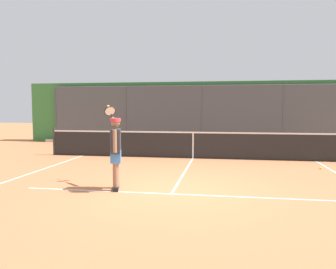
% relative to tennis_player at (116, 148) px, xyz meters
% --- Properties ---
extents(ground_plane, '(60.00, 60.00, 0.00)m').
position_rel_tennis_player_xyz_m(ground_plane, '(-1.29, -0.09, -0.93)').
color(ground_plane, '#B76B42').
extents(court_line_markings, '(8.49, 9.39, 0.01)m').
position_rel_tennis_player_xyz_m(court_line_markings, '(-1.29, 0.57, -0.93)').
color(court_line_markings, white).
rests_on(court_line_markings, ground).
extents(fence_backdrop, '(18.59, 1.37, 3.14)m').
position_rel_tennis_player_xyz_m(fence_backdrop, '(-1.29, -10.27, 0.63)').
color(fence_backdrop, '#474C51').
rests_on(fence_backdrop, ground).
extents(tennis_net, '(10.90, 0.09, 1.07)m').
position_rel_tennis_player_xyz_m(tennis_net, '(-1.29, -4.93, -0.44)').
color(tennis_net, '#2D2D2D').
rests_on(tennis_net, ground).
extents(tennis_player, '(0.72, 1.26, 1.89)m').
position_rel_tennis_player_xyz_m(tennis_player, '(0.00, 0.00, 0.00)').
color(tennis_player, black).
rests_on(tennis_player, ground).
extents(tennis_ball_mid_court, '(0.07, 0.07, 0.07)m').
position_rel_tennis_player_xyz_m(tennis_ball_mid_court, '(-5.24, -3.36, -0.90)').
color(tennis_ball_mid_court, '#C1D138').
rests_on(tennis_ball_mid_court, ground).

